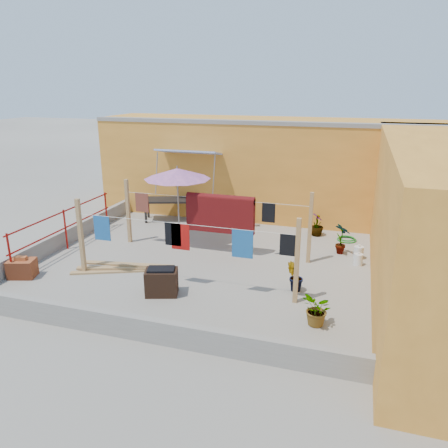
{
  "coord_description": "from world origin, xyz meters",
  "views": [
    {
      "loc": [
        3.51,
        -9.51,
        4.27
      ],
      "look_at": [
        0.45,
        0.3,
        0.96
      ],
      "focal_mm": 35.0,
      "sensor_mm": 36.0,
      "label": 1
    }
  ],
  "objects_px": {
    "patio_umbrella": "(177,174)",
    "green_hose": "(347,239)",
    "brazier": "(162,282)",
    "water_jug_b": "(359,253)",
    "plant_back_a": "(243,214)",
    "water_jug_a": "(358,259)",
    "white_basin": "(251,344)",
    "brick_stack": "(22,268)",
    "outdoor_table": "(167,201)"
  },
  "relations": [
    {
      "from": "patio_umbrella",
      "to": "white_basin",
      "type": "xyz_separation_m",
      "value": [
        3.16,
        -4.37,
        -1.91
      ]
    },
    {
      "from": "brazier",
      "to": "water_jug_a",
      "type": "bearing_deg",
      "value": 36.02
    },
    {
      "from": "green_hose",
      "to": "plant_back_a",
      "type": "height_order",
      "value": "plant_back_a"
    },
    {
      "from": "patio_umbrella",
      "to": "brazier",
      "type": "height_order",
      "value": "patio_umbrella"
    },
    {
      "from": "patio_umbrella",
      "to": "water_jug_b",
      "type": "distance_m",
      "value": 5.17
    },
    {
      "from": "water_jug_b",
      "to": "plant_back_a",
      "type": "height_order",
      "value": "plant_back_a"
    },
    {
      "from": "white_basin",
      "to": "plant_back_a",
      "type": "height_order",
      "value": "plant_back_a"
    },
    {
      "from": "outdoor_table",
      "to": "brazier",
      "type": "distance_m",
      "value": 5.35
    },
    {
      "from": "outdoor_table",
      "to": "plant_back_a",
      "type": "height_order",
      "value": "plant_back_a"
    },
    {
      "from": "green_hose",
      "to": "plant_back_a",
      "type": "bearing_deg",
      "value": 171.95
    },
    {
      "from": "patio_umbrella",
      "to": "green_hose",
      "type": "bearing_deg",
      "value": 19.19
    },
    {
      "from": "green_hose",
      "to": "plant_back_a",
      "type": "xyz_separation_m",
      "value": [
        -3.18,
        0.45,
        0.33
      ]
    },
    {
      "from": "brick_stack",
      "to": "water_jug_b",
      "type": "distance_m",
      "value": 8.18
    },
    {
      "from": "outdoor_table",
      "to": "water_jug_a",
      "type": "distance_m",
      "value": 6.4
    },
    {
      "from": "patio_umbrella",
      "to": "plant_back_a",
      "type": "bearing_deg",
      "value": 56.7
    },
    {
      "from": "plant_back_a",
      "to": "green_hose",
      "type": "bearing_deg",
      "value": -8.05
    },
    {
      "from": "white_basin",
      "to": "water_jug_b",
      "type": "height_order",
      "value": "water_jug_b"
    },
    {
      "from": "brazier",
      "to": "water_jug_a",
      "type": "relative_size",
      "value": 2.29
    },
    {
      "from": "brick_stack",
      "to": "water_jug_a",
      "type": "xyz_separation_m",
      "value": [
        7.4,
        3.03,
        -0.07
      ]
    },
    {
      "from": "brazier",
      "to": "water_jug_b",
      "type": "distance_m",
      "value": 5.16
    },
    {
      "from": "outdoor_table",
      "to": "green_hose",
      "type": "distance_m",
      "value": 5.75
    },
    {
      "from": "outdoor_table",
      "to": "green_hose",
      "type": "bearing_deg",
      "value": -2.8
    },
    {
      "from": "outdoor_table",
      "to": "brick_stack",
      "type": "relative_size",
      "value": 2.47
    },
    {
      "from": "brazier",
      "to": "water_jug_b",
      "type": "xyz_separation_m",
      "value": [
        3.95,
        3.31,
        -0.13
      ]
    },
    {
      "from": "white_basin",
      "to": "brick_stack",
      "type": "bearing_deg",
      "value": 168.69
    },
    {
      "from": "white_basin",
      "to": "brazier",
      "type": "bearing_deg",
      "value": 150.04
    },
    {
      "from": "outdoor_table",
      "to": "white_basin",
      "type": "bearing_deg",
      "value": -54.97
    },
    {
      "from": "brazier",
      "to": "plant_back_a",
      "type": "xyz_separation_m",
      "value": [
        0.43,
        5.08,
        0.08
      ]
    },
    {
      "from": "brazier",
      "to": "green_hose",
      "type": "height_order",
      "value": "brazier"
    },
    {
      "from": "water_jug_a",
      "to": "water_jug_b",
      "type": "xyz_separation_m",
      "value": [
        0.0,
        0.44,
        0.02
      ]
    },
    {
      "from": "outdoor_table",
      "to": "brazier",
      "type": "relative_size",
      "value": 2.18
    },
    {
      "from": "brick_stack",
      "to": "water_jug_b",
      "type": "height_order",
      "value": "brick_stack"
    },
    {
      "from": "water_jug_a",
      "to": "patio_umbrella",
      "type": "bearing_deg",
      "value": 177.72
    },
    {
      "from": "brick_stack",
      "to": "water_jug_a",
      "type": "height_order",
      "value": "brick_stack"
    },
    {
      "from": "brick_stack",
      "to": "plant_back_a",
      "type": "bearing_deg",
      "value": 53.5
    },
    {
      "from": "brazier",
      "to": "brick_stack",
      "type": "bearing_deg",
      "value": -177.31
    },
    {
      "from": "outdoor_table",
      "to": "brick_stack",
      "type": "height_order",
      "value": "outdoor_table"
    },
    {
      "from": "brick_stack",
      "to": "white_basin",
      "type": "xyz_separation_m",
      "value": [
        5.71,
        -1.14,
        -0.18
      ]
    },
    {
      "from": "water_jug_a",
      "to": "water_jug_b",
      "type": "bearing_deg",
      "value": 90.0
    },
    {
      "from": "outdoor_table",
      "to": "water_jug_a",
      "type": "height_order",
      "value": "outdoor_table"
    },
    {
      "from": "plant_back_a",
      "to": "patio_umbrella",
      "type": "bearing_deg",
      "value": -123.3
    },
    {
      "from": "brazier",
      "to": "green_hose",
      "type": "relative_size",
      "value": 1.41
    },
    {
      "from": "patio_umbrella",
      "to": "brazier",
      "type": "distance_m",
      "value": 3.6
    },
    {
      "from": "brick_stack",
      "to": "water_jug_b",
      "type": "relative_size",
      "value": 1.81
    },
    {
      "from": "brick_stack",
      "to": "brazier",
      "type": "distance_m",
      "value": 3.45
    },
    {
      "from": "water_jug_b",
      "to": "brick_stack",
      "type": "bearing_deg",
      "value": -154.84
    },
    {
      "from": "brick_stack",
      "to": "plant_back_a",
      "type": "xyz_separation_m",
      "value": [
        3.88,
        5.25,
        0.15
      ]
    },
    {
      "from": "patio_umbrella",
      "to": "plant_back_a",
      "type": "height_order",
      "value": "patio_umbrella"
    },
    {
      "from": "water_jug_a",
      "to": "plant_back_a",
      "type": "relative_size",
      "value": 0.46
    },
    {
      "from": "brazier",
      "to": "water_jug_b",
      "type": "height_order",
      "value": "brazier"
    }
  ]
}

